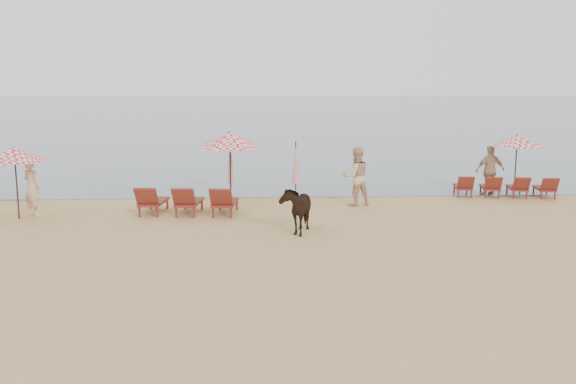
# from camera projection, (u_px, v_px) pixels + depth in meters

# --- Properties ---
(ground) EXTENTS (120.00, 120.00, 0.00)m
(ground) POSITION_uv_depth(u_px,v_px,m) (300.00, 287.00, 13.07)
(ground) COLOR tan
(ground) RESTS_ON ground
(sea) EXTENTS (160.00, 140.00, 0.06)m
(sea) POSITION_uv_depth(u_px,v_px,m) (262.00, 109.00, 91.76)
(sea) COLOR #51606B
(sea) RESTS_ON ground
(lounger_cluster_left) EXTENTS (3.13, 2.05, 0.65)m
(lounger_cluster_left) POSITION_uv_depth(u_px,v_px,m) (188.00, 201.00, 19.98)
(lounger_cluster_left) COLOR maroon
(lounger_cluster_left) RESTS_ON ground
(lounger_cluster_right) EXTENTS (3.63, 2.03, 0.54)m
(lounger_cluster_right) POSITION_uv_depth(u_px,v_px,m) (504.00, 187.00, 23.06)
(lounger_cluster_right) COLOR maroon
(lounger_cluster_right) RESTS_ON ground
(umbrella_open_left_a) EXTENTS (1.94, 1.94, 2.20)m
(umbrella_open_left_a) POSITION_uv_depth(u_px,v_px,m) (14.00, 154.00, 19.17)
(umbrella_open_left_a) COLOR black
(umbrella_open_left_a) RESTS_ON ground
(umbrella_open_left_b) EXTENTS (2.00, 2.04, 2.55)m
(umbrella_open_left_b) POSITION_uv_depth(u_px,v_px,m) (230.00, 139.00, 21.63)
(umbrella_open_left_b) COLOR black
(umbrella_open_left_b) RESTS_ON ground
(umbrella_open_right) EXTENTS (1.84, 1.84, 2.25)m
(umbrella_open_right) POSITION_uv_depth(u_px,v_px,m) (517.00, 141.00, 22.86)
(umbrella_open_right) COLOR black
(umbrella_open_right) RESTS_ON ground
(umbrella_closed_left) EXTENTS (0.25, 0.25, 2.02)m
(umbrella_closed_left) POSITION_uv_depth(u_px,v_px,m) (296.00, 163.00, 22.95)
(umbrella_closed_left) COLOR black
(umbrella_closed_left) RESTS_ON ground
(umbrella_closed_right) EXTENTS (0.25, 0.25, 2.08)m
(umbrella_closed_right) POSITION_uv_depth(u_px,v_px,m) (231.00, 162.00, 22.90)
(umbrella_closed_right) COLOR black
(umbrella_closed_right) RESTS_ON ground
(cow) EXTENTS (1.05, 1.71, 1.34)m
(cow) POSITION_uv_depth(u_px,v_px,m) (296.00, 208.00, 17.71)
(cow) COLOR black
(cow) RESTS_ON ground
(beachgoer_left) EXTENTS (0.79, 0.73, 1.80)m
(beachgoer_left) POSITION_uv_depth(u_px,v_px,m) (32.00, 187.00, 19.75)
(beachgoer_left) COLOR tan
(beachgoer_left) RESTS_ON ground
(beachgoer_right_a) EXTENTS (1.13, 0.99, 1.97)m
(beachgoer_right_a) POSITION_uv_depth(u_px,v_px,m) (356.00, 176.00, 21.42)
(beachgoer_right_a) COLOR tan
(beachgoer_right_a) RESTS_ON ground
(beachgoer_right_b) EXTENTS (1.10, 0.52, 1.83)m
(beachgoer_right_b) POSITION_uv_depth(u_px,v_px,m) (490.00, 171.00, 23.28)
(beachgoer_right_b) COLOR tan
(beachgoer_right_b) RESTS_ON ground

